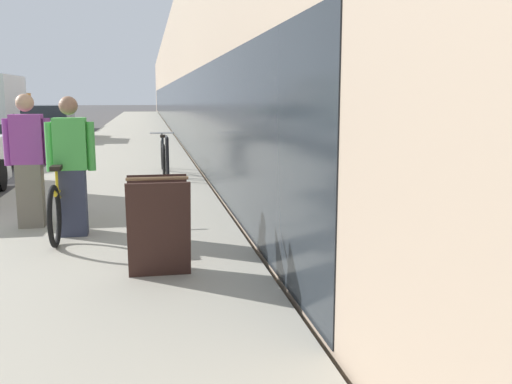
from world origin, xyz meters
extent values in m
cube|color=#A39E8E|center=(5.16, 21.00, 0.07)|extent=(3.45, 70.00, 0.14)
cube|color=gray|center=(11.93, 29.00, 2.69)|extent=(10.00, 70.00, 5.38)
cube|color=#1E2328|center=(6.97, 29.00, 1.25)|extent=(0.10, 63.00, 2.20)
torus|color=black|center=(4.80, 2.19, 0.48)|extent=(0.06, 0.68, 0.68)
torus|color=black|center=(4.80, 0.55, 0.48)|extent=(0.06, 0.68, 0.68)
cylinder|color=yellow|center=(4.80, 1.37, 0.68)|extent=(0.04, 1.39, 0.04)
cylinder|color=yellow|center=(4.80, 1.04, 0.59)|extent=(0.04, 0.83, 0.32)
cylinder|color=yellow|center=(4.80, 0.84, 0.82)|extent=(0.03, 0.03, 0.28)
cube|color=black|center=(4.80, 0.84, 0.97)|extent=(0.11, 0.22, 0.05)
cylinder|color=yellow|center=(4.80, 2.05, 0.83)|extent=(0.03, 0.03, 0.30)
cylinder|color=silver|center=(4.80, 2.05, 0.98)|extent=(0.52, 0.03, 0.03)
cube|color=#33384C|center=(4.93, 1.07, 0.53)|extent=(0.30, 0.22, 0.78)
cube|color=#4CB74C|center=(4.93, 1.07, 1.21)|extent=(0.36, 0.22, 0.60)
cylinder|color=#4CB74C|center=(4.70, 1.07, 1.18)|extent=(0.09, 0.09, 0.56)
cylinder|color=#4CB74C|center=(5.16, 1.07, 1.18)|extent=(0.09, 0.09, 0.56)
sphere|color=#936B51|center=(4.93, 1.07, 1.65)|extent=(0.21, 0.21, 0.21)
cube|color=#756B5B|center=(4.36, 1.63, 0.53)|extent=(0.30, 0.22, 0.79)
cube|color=#933D93|center=(4.36, 1.63, 1.23)|extent=(0.37, 0.22, 0.61)
cylinder|color=#933D93|center=(4.12, 1.63, 1.20)|extent=(0.09, 0.09, 0.57)
cylinder|color=#933D93|center=(4.59, 1.63, 1.20)|extent=(0.09, 0.09, 0.57)
sphere|color=tan|center=(4.36, 1.63, 1.68)|extent=(0.22, 0.22, 0.22)
cylinder|color=black|center=(6.18, 5.26, 0.55)|extent=(0.05, 0.05, 0.82)
cylinder|color=black|center=(6.18, 5.81, 0.55)|extent=(0.05, 0.05, 0.82)
cylinder|color=black|center=(6.18, 5.53, 0.96)|extent=(0.05, 0.55, 0.05)
torus|color=black|center=(6.12, 7.01, 0.47)|extent=(0.05, 0.66, 0.66)
torus|color=black|center=(6.12, 5.96, 0.47)|extent=(0.05, 0.66, 0.66)
cylinder|color=black|center=(6.12, 6.49, 0.67)|extent=(0.04, 0.89, 0.04)
cylinder|color=black|center=(6.12, 6.28, 0.57)|extent=(0.04, 0.54, 0.30)
cylinder|color=black|center=(6.12, 6.15, 0.80)|extent=(0.03, 0.03, 0.27)
cube|color=black|center=(6.12, 6.15, 0.94)|extent=(0.11, 0.22, 0.05)
cylinder|color=black|center=(6.12, 6.92, 0.81)|extent=(0.03, 0.03, 0.29)
cylinder|color=silver|center=(6.12, 6.92, 0.96)|extent=(0.52, 0.03, 0.03)
cube|color=#331E19|center=(5.88, -0.76, 0.58)|extent=(0.56, 0.20, 0.89)
cube|color=#331E19|center=(5.88, -0.40, 0.58)|extent=(0.56, 0.20, 0.89)
cylinder|color=#93704C|center=(5.88, -0.58, 1.02)|extent=(0.56, 0.03, 0.03)
ellipsoid|color=white|center=(2.17, 10.42, 0.44)|extent=(1.78, 4.09, 0.60)
cube|color=#1E2328|center=(2.17, 10.93, 0.86)|extent=(1.25, 0.04, 0.26)
cylinder|color=black|center=(3.00, 11.61, 0.30)|extent=(0.22, 0.60, 0.60)
cylinder|color=black|center=(3.00, 9.24, 0.30)|extent=(0.22, 0.60, 0.60)
cube|color=white|center=(2.18, 16.97, 0.51)|extent=(1.83, 4.74, 0.73)
cube|color=#1E2328|center=(2.18, 16.97, 1.15)|extent=(1.57, 2.37, 0.53)
cylinder|color=black|center=(1.33, 18.39, 0.30)|extent=(0.22, 0.60, 0.60)
cylinder|color=black|center=(3.03, 18.39, 0.30)|extent=(0.22, 0.60, 0.60)
cylinder|color=black|center=(1.33, 15.55, 0.30)|extent=(0.22, 0.60, 0.60)
cylinder|color=black|center=(3.03, 15.55, 0.30)|extent=(0.22, 0.60, 0.60)
cube|color=orange|center=(-2.16, 30.73, 1.08)|extent=(2.01, 1.77, 1.70)
cylinder|color=black|center=(-1.17, 30.27, 0.42)|extent=(0.28, 0.84, 0.84)
cylinder|color=black|center=(-1.17, 26.13, 0.42)|extent=(0.28, 0.84, 0.84)
camera|label=1|loc=(5.81, -5.76, 1.76)|focal=40.00mm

